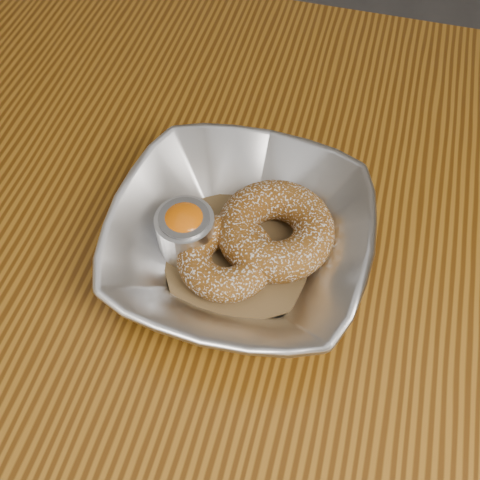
% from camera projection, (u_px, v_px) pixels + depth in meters
% --- Properties ---
extents(ground_plane, '(4.00, 4.00, 0.00)m').
position_uv_depth(ground_plane, '(247.00, 441.00, 1.17)').
color(ground_plane, '#565659').
rests_on(ground_plane, ground).
extents(table, '(1.20, 0.80, 0.75)m').
position_uv_depth(table, '(253.00, 290.00, 0.63)').
color(table, brown).
rests_on(table, ground_plane).
extents(serving_bowl, '(0.24, 0.24, 0.06)m').
position_uv_depth(serving_bowl, '(240.00, 241.00, 0.51)').
color(serving_bowl, silver).
rests_on(serving_bowl, table).
extents(parchment, '(0.20, 0.20, 0.00)m').
position_uv_depth(parchment, '(240.00, 252.00, 0.53)').
color(parchment, brown).
rests_on(parchment, table).
extents(donut_back, '(0.13, 0.13, 0.04)m').
position_uv_depth(donut_back, '(275.00, 230.00, 0.52)').
color(donut_back, brown).
rests_on(donut_back, parchment).
extents(donut_front, '(0.09, 0.09, 0.03)m').
position_uv_depth(donut_front, '(226.00, 257.00, 0.51)').
color(donut_front, brown).
rests_on(donut_front, parchment).
extents(ramekin, '(0.05, 0.05, 0.05)m').
position_uv_depth(ramekin, '(186.00, 230.00, 0.51)').
color(ramekin, silver).
rests_on(ramekin, table).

